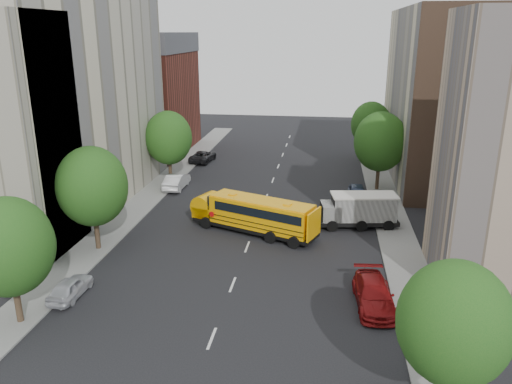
% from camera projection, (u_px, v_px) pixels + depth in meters
% --- Properties ---
extents(ground, '(120.00, 120.00, 0.00)m').
position_uv_depth(ground, '(251.00, 237.00, 39.80)').
color(ground, black).
rests_on(ground, ground).
extents(sidewalk_left, '(3.00, 80.00, 0.12)m').
position_uv_depth(sidewalk_left, '(136.00, 208.00, 46.03)').
color(sidewalk_left, slate).
rests_on(sidewalk_left, ground).
extents(sidewalk_right, '(3.00, 80.00, 0.12)m').
position_uv_depth(sidewalk_right, '(392.00, 221.00, 42.95)').
color(sidewalk_right, slate).
rests_on(sidewalk_right, ground).
extents(lane_markings, '(0.15, 64.00, 0.01)m').
position_uv_depth(lane_markings, '(266.00, 197.00, 49.22)').
color(lane_markings, silver).
rests_on(lane_markings, ground).
extents(building_left_cream, '(10.00, 26.00, 20.00)m').
position_uv_depth(building_left_cream, '(63.00, 97.00, 44.79)').
color(building_left_cream, beige).
rests_on(building_left_cream, ground).
extents(building_left_redbrick, '(10.00, 15.00, 13.00)m').
position_uv_depth(building_left_redbrick, '(149.00, 103.00, 66.59)').
color(building_left_redbrick, maroon).
rests_on(building_left_redbrick, ground).
extents(building_right_far, '(10.00, 22.00, 18.00)m').
position_uv_depth(building_right_far, '(444.00, 96.00, 53.46)').
color(building_right_far, beige).
rests_on(building_right_far, ground).
extents(building_right_sidewall, '(10.10, 0.30, 18.00)m').
position_uv_depth(building_right_sidewall, '(472.00, 112.00, 43.10)').
color(building_right_sidewall, brown).
rests_on(building_right_sidewall, ground).
extents(street_tree_0, '(4.80, 4.80, 7.41)m').
position_uv_depth(street_tree_0, '(9.00, 247.00, 26.66)').
color(street_tree_0, '#38281C').
rests_on(street_tree_0, ground).
extents(street_tree_1, '(5.12, 5.12, 7.90)m').
position_uv_depth(street_tree_1, '(92.00, 186.00, 35.98)').
color(street_tree_1, '#38281C').
rests_on(street_tree_1, ground).
extents(street_tree_2, '(4.99, 4.99, 7.71)m').
position_uv_depth(street_tree_2, '(169.00, 138.00, 52.98)').
color(street_tree_2, '#38281C').
rests_on(street_tree_2, ground).
extents(street_tree_3, '(4.61, 4.61, 7.11)m').
position_uv_depth(street_tree_3, '(454.00, 324.00, 20.00)').
color(street_tree_3, '#38281C').
rests_on(street_tree_3, ground).
extents(street_tree_4, '(5.25, 5.25, 8.10)m').
position_uv_depth(street_tree_4, '(380.00, 142.00, 49.96)').
color(street_tree_4, '#38281C').
rests_on(street_tree_4, ground).
extents(street_tree_5, '(4.86, 4.86, 7.51)m').
position_uv_depth(street_tree_5, '(371.00, 124.00, 61.37)').
color(street_tree_5, '#38281C').
rests_on(street_tree_5, ground).
extents(school_bus, '(10.70, 6.16, 2.99)m').
position_uv_depth(school_bus, '(253.00, 213.00, 40.20)').
color(school_bus, black).
rests_on(school_bus, ground).
extents(safari_truck, '(6.93, 3.39, 2.84)m').
position_uv_depth(safari_truck, '(358.00, 210.00, 41.39)').
color(safari_truck, black).
rests_on(safari_truck, ground).
extents(parked_car_0, '(1.57, 3.77, 1.28)m').
position_uv_depth(parked_car_0, '(70.00, 287.00, 30.62)').
color(parked_car_0, silver).
rests_on(parked_car_0, ground).
extents(parked_car_1, '(1.71, 4.84, 1.59)m').
position_uv_depth(parked_car_1, '(177.00, 181.00, 51.80)').
color(parked_car_1, silver).
rests_on(parked_car_1, ground).
extents(parked_car_2, '(2.80, 5.20, 1.39)m').
position_uv_depth(parked_car_2, '(203.00, 156.00, 62.50)').
color(parked_car_2, black).
rests_on(parked_car_2, ground).
extents(parked_car_3, '(2.55, 5.44, 1.54)m').
position_uv_depth(parked_car_3, '(374.00, 294.00, 29.57)').
color(parked_car_3, maroon).
rests_on(parked_car_3, ground).
extents(parked_car_4, '(1.76, 4.25, 1.44)m').
position_uv_depth(parked_car_4, '(357.00, 193.00, 48.23)').
color(parked_car_4, '#323E58').
rests_on(parked_car_4, ground).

